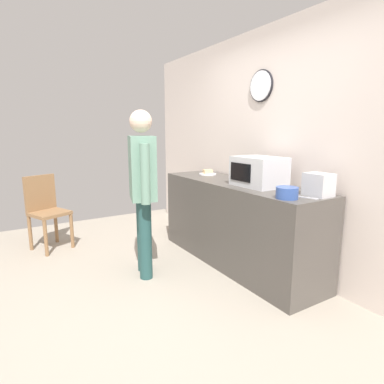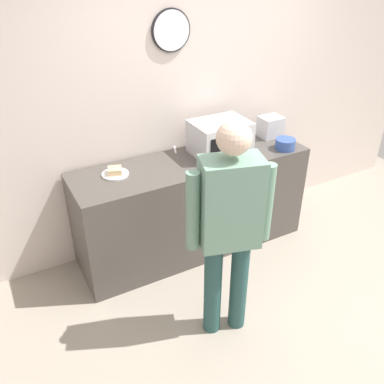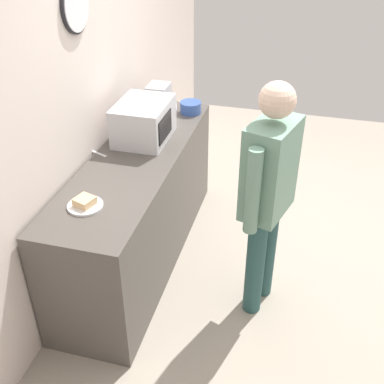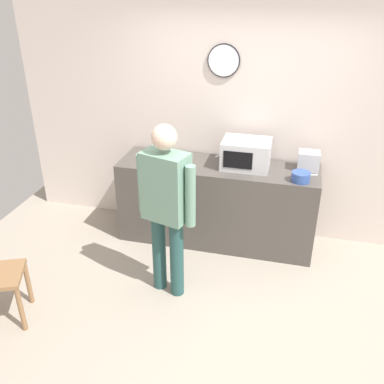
# 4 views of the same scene
# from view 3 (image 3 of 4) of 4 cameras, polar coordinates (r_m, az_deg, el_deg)

# --- Properties ---
(ground_plane) EXTENTS (6.00, 6.00, 0.00)m
(ground_plane) POSITION_cam_3_polar(r_m,az_deg,el_deg) (4.09, 11.84, -7.62)
(ground_plane) COLOR #9E9384
(back_wall) EXTENTS (5.40, 0.13, 2.60)m
(back_wall) POSITION_cam_3_polar(r_m,az_deg,el_deg) (3.75, -11.24, 11.88)
(back_wall) COLOR silver
(back_wall) RESTS_ON ground_plane
(kitchen_counter) EXTENTS (2.17, 0.62, 0.94)m
(kitchen_counter) POSITION_cam_3_polar(r_m,az_deg,el_deg) (3.77, -6.39, -1.96)
(kitchen_counter) COLOR #4C4742
(kitchen_counter) RESTS_ON ground_plane
(microwave) EXTENTS (0.50, 0.39, 0.30)m
(microwave) POSITION_cam_3_polar(r_m,az_deg,el_deg) (3.71, -5.82, 8.49)
(microwave) COLOR silver
(microwave) RESTS_ON kitchen_counter
(sandwich_plate) EXTENTS (0.22, 0.22, 0.07)m
(sandwich_plate) POSITION_cam_3_polar(r_m,az_deg,el_deg) (3.01, -12.75, -1.39)
(sandwich_plate) COLOR white
(sandwich_plate) RESTS_ON kitchen_counter
(salad_bowl) EXTENTS (0.19, 0.19, 0.10)m
(salad_bowl) POSITION_cam_3_polar(r_m,az_deg,el_deg) (4.20, -0.17, 10.15)
(salad_bowl) COLOR #33519E
(salad_bowl) RESTS_ON kitchen_counter
(toaster) EXTENTS (0.22, 0.18, 0.20)m
(toaster) POSITION_cam_3_polar(r_m,az_deg,el_deg) (4.32, -4.03, 11.49)
(toaster) COLOR silver
(toaster) RESTS_ON kitchen_counter
(fork_utensil) EXTENTS (0.17, 0.07, 0.01)m
(fork_utensil) POSITION_cam_3_polar(r_m,az_deg,el_deg) (4.33, -1.99, 10.24)
(fork_utensil) COLOR silver
(fork_utensil) RESTS_ON kitchen_counter
(spoon_utensil) EXTENTS (0.08, 0.16, 0.01)m
(spoon_utensil) POSITION_cam_3_polar(r_m,az_deg,el_deg) (3.60, -11.28, 4.59)
(spoon_utensil) COLOR silver
(spoon_utensil) RESTS_ON kitchen_counter
(person_standing) EXTENTS (0.57, 0.34, 1.70)m
(person_standing) POSITION_cam_3_polar(r_m,az_deg,el_deg) (3.07, 9.15, 0.45)
(person_standing) COLOR #254C4B
(person_standing) RESTS_ON ground_plane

